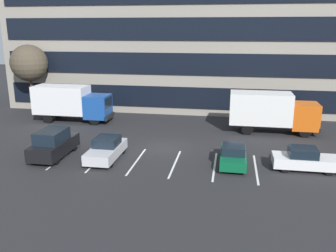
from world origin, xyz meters
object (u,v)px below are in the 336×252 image
Objects in this scene: sedan_forest at (233,155)px; suv_black at (54,144)px; sedan_silver at (106,149)px; bare_tree at (29,63)px; sedan_white at (305,159)px; box_truck_blue at (71,102)px; box_truck_orange at (272,110)px.

sedan_forest is 0.89× the size of suv_black.
bare_tree is at bearing 135.53° from sedan_silver.
sedan_white is 17.86m from suv_black.
box_truck_blue is 10.77m from suv_black.
box_truck_orange is at bearing 69.23° from sedan_forest.
suv_black is at bearing -72.35° from box_truck_blue.
sedan_white reaches higher than sedan_forest.
sedan_white is at bearing 2.04° from suv_black.
sedan_forest is at bearing -110.77° from box_truck_orange.
sedan_silver is at bearing -44.47° from bare_tree.
sedan_forest is 26.21m from bare_tree.
suv_black is 1.04× the size of sedan_silver.
box_truck_orange is at bearing 36.62° from sedan_silver.
box_truck_blue is 1.82× the size of sedan_white.
box_truck_blue is 1.68× the size of suv_black.
sedan_white is 30.40m from bare_tree.
bare_tree reaches higher than box_truck_blue.
sedan_white is (1.41, -8.88, -1.34)m from box_truck_orange.
sedan_silver is (3.98, 0.26, -0.26)m from suv_black.
sedan_silver is at bearing -177.28° from sedan_forest.
sedan_white is at bearing -25.05° from bare_tree.
box_truck_orange reaches higher than sedan_silver.
box_truck_orange is (19.68, -0.71, 0.02)m from box_truck_blue.
sedan_silver is (-12.45, -9.25, -1.30)m from box_truck_orange.
box_truck_blue is at bearing 125.99° from sedan_silver.
box_truck_orange is 1.05× the size of bare_tree.
box_truck_orange reaches higher than suv_black.
suv_black reaches higher than sedan_white.
bare_tree reaches higher than sedan_silver.
box_truck_blue is 1.04× the size of bare_tree.
box_truck_orange is at bearing 99.04° from sedan_white.
sedan_forest is (-4.76, 0.06, -0.02)m from sedan_white.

